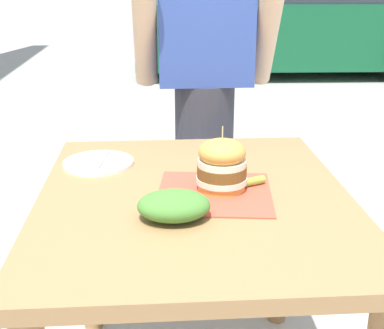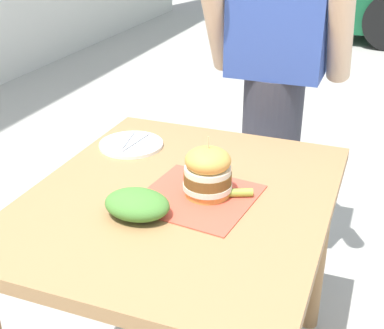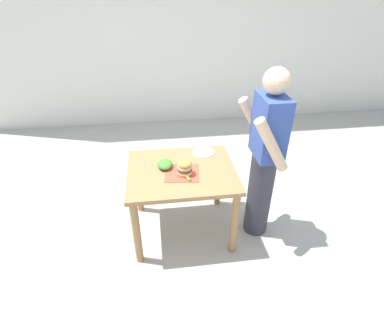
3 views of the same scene
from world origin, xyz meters
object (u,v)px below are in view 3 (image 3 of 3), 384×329
object	(u,v)px
patio_table	(182,181)
pickle_spear	(187,178)
side_plate_with_forks	(203,152)
side_salad	(165,164)
sandwich	(185,167)
parked_car_near_curb	(372,38)
diner_across_table	(265,157)

from	to	relation	value
patio_table	pickle_spear	bearing A→B (deg)	13.88
side_plate_with_forks	side_salad	distance (m)	0.46
sandwich	parked_car_near_curb	xyz separation A→B (m)	(-6.46, 6.32, -0.10)
pickle_spear	side_salad	bearing A→B (deg)	-139.38
pickle_spear	diner_across_table	size ratio (longest dim) A/B	0.06
side_salad	patio_table	bearing A→B (deg)	67.48
patio_table	diner_across_table	world-z (taller)	diner_across_table
pickle_spear	side_salad	xyz separation A→B (m)	(-0.22, -0.19, 0.02)
diner_across_table	parked_car_near_curb	world-z (taller)	diner_across_table
pickle_spear	side_salad	world-z (taller)	side_salad
patio_table	parked_car_near_curb	bearing A→B (deg)	135.18
patio_table	diner_across_table	xyz separation A→B (m)	(0.10, 0.76, 0.27)
sandwich	side_plate_with_forks	world-z (taller)	sandwich
diner_across_table	parked_car_near_curb	size ratio (longest dim) A/B	0.39
patio_table	side_salad	distance (m)	0.23
sandwich	pickle_spear	xyz separation A→B (m)	(0.08, 0.02, -0.06)
diner_across_table	patio_table	bearing A→B (deg)	-97.26
side_plate_with_forks	side_salad	size ratio (longest dim) A/B	1.22
side_plate_with_forks	side_salad	world-z (taller)	side_salad
pickle_spear	side_salad	distance (m)	0.29
side_plate_with_forks	diner_across_table	distance (m)	0.64
side_plate_with_forks	parked_car_near_curb	world-z (taller)	parked_car_near_curb
side_plate_with_forks	diner_across_table	world-z (taller)	diner_across_table
patio_table	parked_car_near_curb	size ratio (longest dim) A/B	0.23
pickle_spear	side_plate_with_forks	size ratio (longest dim) A/B	0.44
diner_across_table	parked_car_near_curb	distance (m)	8.56
pickle_spear	side_plate_with_forks	bearing A→B (deg)	153.80
parked_car_near_curb	pickle_spear	bearing A→B (deg)	-43.95
diner_across_table	side_plate_with_forks	bearing A→B (deg)	-127.29
sandwich	side_plate_with_forks	size ratio (longest dim) A/B	0.82
sandwich	diner_across_table	world-z (taller)	diner_across_table
side_plate_with_forks	pickle_spear	bearing A→B (deg)	-26.20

